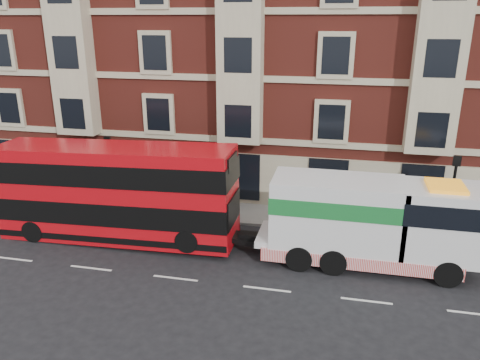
# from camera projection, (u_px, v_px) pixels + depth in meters

# --- Properties ---
(ground) EXTENTS (120.00, 120.00, 0.00)m
(ground) POSITION_uv_depth(u_px,v_px,m) (176.00, 278.00, 20.17)
(ground) COLOR black
(ground) RESTS_ON ground
(sidewalk) EXTENTS (90.00, 3.00, 0.15)m
(sidewalk) POSITION_uv_depth(u_px,v_px,m) (220.00, 211.00, 27.07)
(sidewalk) COLOR slate
(sidewalk) RESTS_ON ground
(victorian_terrace) EXTENTS (45.00, 12.00, 20.40)m
(victorian_terrace) POSITION_uv_depth(u_px,v_px,m) (254.00, 28.00, 30.64)
(victorian_terrace) COLOR maroon
(victorian_terrace) RESTS_ON ground
(lamp_post_west) EXTENTS (0.35, 0.15, 4.35)m
(lamp_post_west) POSITION_uv_depth(u_px,v_px,m) (110.00, 168.00, 26.24)
(lamp_post_west) COLOR black
(lamp_post_west) RESTS_ON sidewalk
(lamp_post_east) EXTENTS (0.35, 0.15, 4.35)m
(lamp_post_east) POSITION_uv_depth(u_px,v_px,m) (452.00, 192.00, 22.59)
(lamp_post_east) COLOR black
(lamp_post_east) RESTS_ON sidewalk
(double_decker_bus) EXTENTS (11.95, 2.74, 4.84)m
(double_decker_bus) POSITION_uv_depth(u_px,v_px,m) (115.00, 191.00, 23.01)
(double_decker_bus) COLOR red
(double_decker_bus) RESTS_ON ground
(tow_truck) EXTENTS (9.57, 2.83, 3.99)m
(tow_truck) POSITION_uv_depth(u_px,v_px,m) (367.00, 221.00, 20.70)
(tow_truck) COLOR silver
(tow_truck) RESTS_ON ground
(pedestrian) EXTENTS (0.73, 0.53, 1.88)m
(pedestrian) POSITION_uv_depth(u_px,v_px,m) (37.00, 183.00, 28.65)
(pedestrian) COLOR black
(pedestrian) RESTS_ON sidewalk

